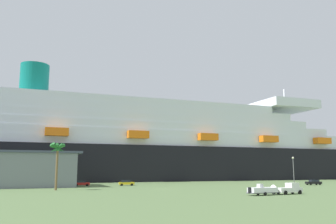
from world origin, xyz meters
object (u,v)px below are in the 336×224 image
object	(u,v)px
cruise_ship	(137,147)
pickup_truck	(290,189)
street_lamp	(293,167)
parked_car_green_wagon	(16,185)
small_boat_on_trailer	(266,190)
parked_car_yellow_taxi	(126,183)
palm_tree	(57,151)
parked_car_black_coupe	(314,182)
parked_car_red_hatchback	(82,183)

from	to	relation	value
cruise_ship	pickup_truck	size ratio (longest dim) A/B	50.96
pickup_truck	street_lamp	world-z (taller)	street_lamp
pickup_truck	parked_car_green_wagon	size ratio (longest dim) A/B	1.29
cruise_ship	small_boat_on_trailer	world-z (taller)	cruise_ship
small_boat_on_trailer	parked_car_yellow_taxi	world-z (taller)	small_boat_on_trailer
small_boat_on_trailer	street_lamp	size ratio (longest dim) A/B	0.97
parked_car_yellow_taxi	small_boat_on_trailer	bearing A→B (deg)	-67.03
palm_tree	street_lamp	distance (m)	64.34
street_lamp	parked_car_yellow_taxi	bearing A→B (deg)	157.25
parked_car_yellow_taxi	street_lamp	bearing A→B (deg)	-22.75
parked_car_black_coupe	small_boat_on_trailer	bearing A→B (deg)	-137.10
small_boat_on_trailer	parked_car_black_coupe	size ratio (longest dim) A/B	1.66
street_lamp	palm_tree	bearing A→B (deg)	179.92
small_boat_on_trailer	parked_car_red_hatchback	bearing A→B (deg)	124.93
pickup_truck	small_boat_on_trailer	distance (m)	6.11
parked_car_yellow_taxi	parked_car_black_coupe	world-z (taller)	same
palm_tree	parked_car_black_coupe	bearing A→B (deg)	5.57
cruise_ship	street_lamp	world-z (taller)	cruise_ship
cruise_ship	palm_tree	size ratio (longest dim) A/B	26.83
parked_car_yellow_taxi	parked_car_red_hatchback	distance (m)	12.99
cruise_ship	street_lamp	distance (m)	70.25
parked_car_green_wagon	parked_car_black_coupe	xyz separation A→B (m)	(86.73, -5.95, 0.00)
street_lamp	parked_car_green_wagon	size ratio (longest dim) A/B	1.83
parked_car_green_wagon	parked_car_red_hatchback	distance (m)	17.96
cruise_ship	parked_car_yellow_taxi	size ratio (longest dim) A/B	65.29
parked_car_green_wagon	parked_car_black_coupe	size ratio (longest dim) A/B	0.94
cruise_ship	parked_car_red_hatchback	distance (m)	49.99
parked_car_green_wagon	parked_car_black_coupe	distance (m)	86.93
palm_tree	street_lamp	world-z (taller)	palm_tree
palm_tree	parked_car_red_hatchback	xyz separation A→B (m)	(6.65, 19.17, -8.22)
small_boat_on_trailer	parked_car_yellow_taxi	distance (m)	49.79
parked_car_red_hatchback	street_lamp	bearing A→B (deg)	-18.50
street_lamp	parked_car_black_coupe	distance (m)	15.01
pickup_truck	palm_tree	size ratio (longest dim) A/B	0.53
small_boat_on_trailer	parked_car_red_hatchback	world-z (taller)	small_boat_on_trailer
pickup_truck	parked_car_green_wagon	bearing A→B (deg)	144.50
parked_car_red_hatchback	parked_car_black_coupe	bearing A→B (deg)	-9.54
small_boat_on_trailer	street_lamp	xyz separation A→B (m)	(25.17, 27.14, 4.43)
palm_tree	parked_car_yellow_taxi	distance (m)	28.27
palm_tree	parked_car_green_wagon	size ratio (longest dim) A/B	2.45
small_boat_on_trailer	palm_tree	size ratio (longest dim) A/B	0.72
cruise_ship	palm_tree	distance (m)	68.42
parked_car_red_hatchback	parked_car_green_wagon	bearing A→B (deg)	-161.25
pickup_truck	parked_car_yellow_taxi	bearing A→B (deg)	119.62
cruise_ship	pickup_truck	bearing A→B (deg)	-80.58
small_boat_on_trailer	palm_tree	distance (m)	48.30
cruise_ship	parked_car_red_hatchback	bearing A→B (deg)	-119.83
palm_tree	parked_car_yellow_taxi	size ratio (longest dim) A/B	2.43
cruise_ship	parked_car_red_hatchback	xyz separation A→B (m)	(-23.97, -41.81, -13.28)
small_boat_on_trailer	parked_car_black_coupe	distance (m)	50.95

